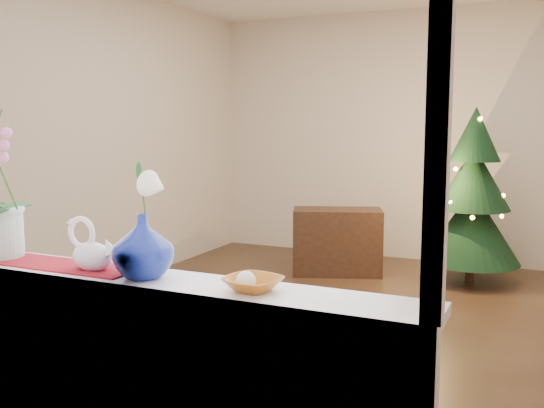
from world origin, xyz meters
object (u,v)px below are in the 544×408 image
(blue_vase, at_px, (143,241))
(xmas_tree, at_px, (473,196))
(paperweight, at_px, (246,281))
(side_table, at_px, (337,241))
(amber_dish, at_px, (253,285))
(swan, at_px, (92,245))

(blue_vase, distance_m, xmas_tree, 4.18)
(xmas_tree, bearing_deg, paperweight, -93.43)
(xmas_tree, bearing_deg, blue_vase, -99.21)
(xmas_tree, height_order, side_table, xmas_tree)
(side_table, bearing_deg, amber_dish, -96.05)
(swan, height_order, side_table, swan)
(blue_vase, xyz_separation_m, xmas_tree, (0.67, 4.12, -0.23))
(swan, relative_size, paperweight, 3.30)
(xmas_tree, distance_m, side_table, 1.36)
(paperweight, xyz_separation_m, xmas_tree, (0.25, 4.13, -0.13))
(swan, bearing_deg, blue_vase, -18.36)
(swan, relative_size, blue_vase, 0.85)
(amber_dish, distance_m, xmas_tree, 4.12)
(amber_dish, xyz_separation_m, side_table, (-1.01, 3.89, -0.62))
(xmas_tree, relative_size, side_table, 1.90)
(amber_dish, height_order, side_table, amber_dish)
(blue_vase, distance_m, amber_dish, 0.45)
(amber_dish, bearing_deg, paperweight, -129.00)
(amber_dish, relative_size, xmas_tree, 0.10)
(side_table, bearing_deg, swan, -105.69)
(swan, distance_m, side_table, 3.97)
(swan, distance_m, blue_vase, 0.24)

